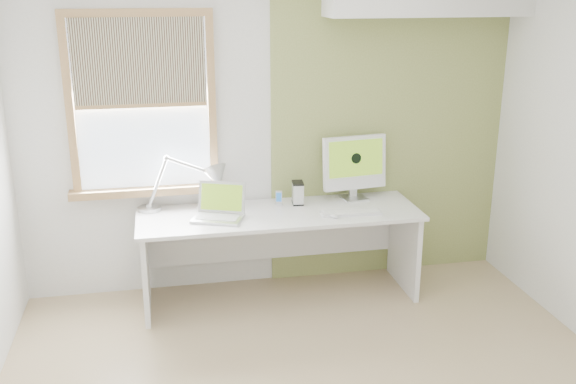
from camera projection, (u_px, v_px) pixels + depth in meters
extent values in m
cube|color=silver|center=(271.00, 130.00, 5.28)|extent=(4.00, 0.02, 2.60)
cube|color=silver|center=(470.00, 373.00, 2.00)|extent=(4.00, 0.02, 2.60)
cube|color=olive|center=(389.00, 126.00, 5.45)|extent=(2.00, 0.02, 2.60)
cube|color=#997143|center=(70.00, 107.00, 4.88)|extent=(0.06, 0.06, 1.42)
cube|color=#997143|center=(212.00, 103.00, 5.08)|extent=(0.06, 0.06, 1.42)
cube|color=#997143|center=(136.00, 13.00, 4.77)|extent=(1.00, 0.06, 0.06)
cube|color=#997143|center=(148.00, 191.00, 5.17)|extent=(1.20, 0.14, 0.06)
cube|color=#D1E2F9|center=(142.00, 105.00, 5.00)|extent=(1.00, 0.01, 1.30)
cube|color=beige|center=(139.00, 62.00, 4.86)|extent=(0.98, 0.02, 0.65)
cube|color=#997143|center=(142.00, 106.00, 4.96)|extent=(0.98, 0.03, 0.03)
cube|color=white|center=(280.00, 214.00, 5.10)|extent=(2.20, 0.70, 0.03)
cube|color=white|center=(145.00, 268.00, 5.02)|extent=(0.04, 0.64, 0.70)
cube|color=white|center=(404.00, 247.00, 5.41)|extent=(0.04, 0.64, 0.70)
cube|color=white|center=(273.00, 231.00, 5.48)|extent=(2.08, 0.02, 0.48)
cylinder|color=silver|center=(149.00, 209.00, 5.15)|extent=(0.19, 0.19, 0.03)
sphere|color=silver|center=(149.00, 206.00, 5.14)|extent=(0.06, 0.06, 0.05)
cylinder|color=silver|center=(158.00, 182.00, 5.09)|extent=(0.18, 0.03, 0.39)
sphere|color=silver|center=(167.00, 158.00, 5.05)|extent=(0.05, 0.05, 0.05)
cylinder|color=silver|center=(190.00, 166.00, 5.08)|extent=(0.36, 0.09, 0.15)
sphere|color=silver|center=(213.00, 173.00, 5.10)|extent=(0.04, 0.04, 0.04)
cone|color=silver|center=(217.00, 177.00, 5.12)|extent=(0.28, 0.31, 0.24)
cube|color=silver|center=(218.00, 218.00, 4.94)|extent=(0.43, 0.37, 0.02)
cube|color=#B2B5B7|center=(218.00, 217.00, 4.94)|extent=(0.35, 0.26, 0.00)
cube|color=silver|center=(222.00, 197.00, 5.02)|extent=(0.37, 0.20, 0.24)
cube|color=#5C8319|center=(222.00, 197.00, 5.02)|extent=(0.32, 0.17, 0.19)
cylinder|color=silver|center=(279.00, 204.00, 5.26)|extent=(0.08, 0.08, 0.02)
cube|color=silver|center=(279.00, 197.00, 5.24)|extent=(0.05, 0.02, 0.10)
cube|color=#194C99|center=(279.00, 197.00, 5.24)|extent=(0.04, 0.01, 0.07)
cube|color=silver|center=(298.00, 193.00, 5.28)|extent=(0.10, 0.15, 0.18)
cube|color=black|center=(298.00, 183.00, 5.25)|extent=(0.10, 0.15, 0.01)
cube|color=black|center=(298.00, 203.00, 5.30)|extent=(0.10, 0.15, 0.01)
cube|color=silver|center=(354.00, 198.00, 5.42)|extent=(0.22, 0.20, 0.01)
cube|color=silver|center=(353.00, 186.00, 5.42)|extent=(0.07, 0.03, 0.18)
cube|color=white|center=(354.00, 163.00, 5.34)|extent=(0.54, 0.16, 0.44)
cube|color=#5C8319|center=(356.00, 158.00, 5.30)|extent=(0.47, 0.09, 0.29)
cylinder|color=black|center=(356.00, 158.00, 5.30)|extent=(0.09, 0.02, 0.09)
cube|color=white|center=(351.00, 213.00, 5.07)|extent=(0.48, 0.17, 0.02)
cube|color=white|center=(351.00, 211.00, 5.06)|extent=(0.44, 0.13, 0.00)
ellipsoid|color=white|center=(334.00, 216.00, 4.98)|extent=(0.08, 0.10, 0.03)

